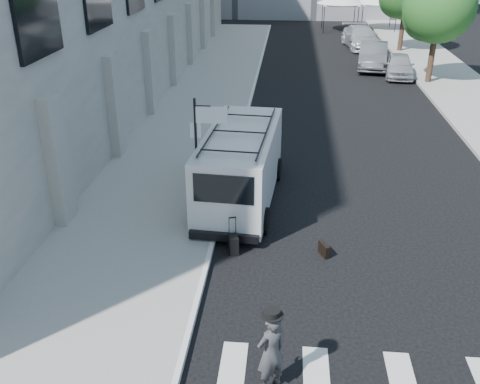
% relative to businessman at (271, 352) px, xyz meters
% --- Properties ---
extents(ground, '(120.00, 120.00, 0.00)m').
position_rel_businessman_xyz_m(ground, '(0.27, 3.00, -0.81)').
color(ground, black).
rests_on(ground, ground).
extents(sidewalk_left, '(4.50, 48.00, 0.15)m').
position_rel_businessman_xyz_m(sidewalk_left, '(-3.98, 19.00, -0.74)').
color(sidewalk_left, gray).
rests_on(sidewalk_left, ground).
extents(sidewalk_right, '(4.00, 56.00, 0.15)m').
position_rel_businessman_xyz_m(sidewalk_right, '(9.27, 23.00, -0.74)').
color(sidewalk_right, gray).
rests_on(sidewalk_right, ground).
extents(sign_pole, '(1.03, 0.07, 3.50)m').
position_rel_businessman_xyz_m(sign_pole, '(-2.10, 6.20, 1.84)').
color(sign_pole, black).
rests_on(sign_pole, sidewalk_left).
extents(tree_near, '(3.80, 3.83, 6.03)m').
position_rel_businessman_xyz_m(tree_near, '(7.76, 23.15, 3.16)').
color(tree_near, black).
rests_on(tree_near, ground).
extents(businessman, '(0.71, 0.67, 1.63)m').
position_rel_businessman_xyz_m(businessman, '(0.00, 0.00, 0.00)').
color(businessman, '#38373A').
rests_on(businessman, ground).
extents(briefcase, '(0.29, 0.45, 0.34)m').
position_rel_businessman_xyz_m(briefcase, '(1.21, 4.62, -0.64)').
color(briefcase, black).
rests_on(briefcase, ground).
extents(suitcase, '(0.31, 0.40, 0.98)m').
position_rel_businessman_xyz_m(suitcase, '(-1.14, 4.51, -0.55)').
color(suitcase, black).
rests_on(suitcase, ground).
extents(cargo_van, '(2.46, 6.15, 2.27)m').
position_rel_businessman_xyz_m(cargo_van, '(-1.22, 7.71, 0.37)').
color(cargo_van, silver).
rests_on(cargo_van, ground).
extents(parked_car_a, '(1.93, 4.04, 1.33)m').
position_rel_businessman_xyz_m(parked_car_a, '(6.50, 24.61, -0.15)').
color(parked_car_a, '#AFB1B7').
rests_on(parked_car_a, ground).
extents(parked_car_b, '(2.28, 4.91, 1.56)m').
position_rel_businessman_xyz_m(parked_car_b, '(5.27, 26.71, -0.04)').
color(parked_car_b, '#4F5155').
rests_on(parked_car_b, ground).
extents(parked_car_c, '(2.74, 5.47, 1.53)m').
position_rel_businessman_xyz_m(parked_car_c, '(5.27, 33.42, -0.05)').
color(parked_car_c, '#AEB1B6').
rests_on(parked_car_c, ground).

